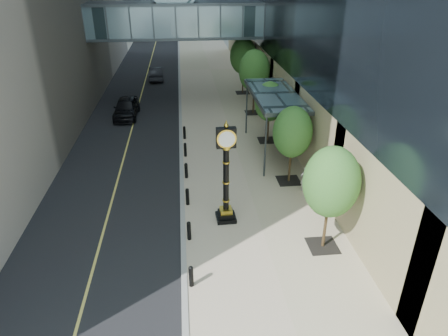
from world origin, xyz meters
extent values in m
plane|color=gray|center=(0.00, 0.00, 0.00)|extent=(320.00, 320.00, 0.00)
cube|color=black|center=(-7.00, 40.00, 0.01)|extent=(8.00, 180.00, 0.02)
cube|color=#B5A48B|center=(1.00, 40.00, 0.03)|extent=(8.00, 180.00, 0.06)
cube|color=gray|center=(-3.00, 40.00, 0.04)|extent=(0.25, 180.00, 0.07)
cube|color=#45656F|center=(-3.00, 28.00, 7.50)|extent=(17.00, 4.00, 3.00)
cube|color=#383F44|center=(-3.00, 28.00, 6.05)|extent=(17.00, 4.20, 0.25)
cube|color=#383F44|center=(-3.00, 28.00, 8.95)|extent=(17.00, 4.20, 0.25)
cube|color=#383F44|center=(3.50, 14.00, 4.20)|extent=(3.00, 8.00, 0.25)
cube|color=#45656F|center=(3.50, 14.00, 4.35)|extent=(2.80, 7.80, 0.06)
cylinder|color=#383F44|center=(2.20, 10.30, 2.10)|extent=(0.12, 0.12, 4.20)
cylinder|color=#383F44|center=(2.20, 17.70, 2.10)|extent=(0.12, 0.12, 4.20)
cylinder|color=black|center=(-2.70, 1.00, 0.51)|extent=(0.20, 0.20, 0.90)
cylinder|color=black|center=(-2.70, 4.20, 0.51)|extent=(0.20, 0.20, 0.90)
cylinder|color=black|center=(-2.70, 7.40, 0.51)|extent=(0.20, 0.20, 0.90)
cylinder|color=black|center=(-2.70, 10.60, 0.51)|extent=(0.20, 0.20, 0.90)
cylinder|color=black|center=(-2.70, 13.80, 0.51)|extent=(0.20, 0.20, 0.90)
cylinder|color=black|center=(-2.70, 17.00, 0.51)|extent=(0.20, 0.20, 0.90)
cube|color=black|center=(3.60, 3.00, 0.07)|extent=(1.40, 1.40, 0.02)
cylinder|color=#3D2B19|center=(3.60, 3.00, 1.42)|extent=(0.14, 0.14, 2.72)
ellipsoid|color=#1F5620|center=(3.60, 3.00, 3.53)|extent=(2.50, 2.50, 3.33)
cube|color=black|center=(3.60, 9.50, 0.07)|extent=(1.40, 1.40, 0.02)
cylinder|color=#3D2B19|center=(3.60, 9.50, 1.33)|extent=(0.14, 0.14, 2.55)
ellipsoid|color=#1F5620|center=(3.60, 9.50, 3.30)|extent=(2.33, 2.33, 3.11)
cube|color=black|center=(3.60, 16.00, 0.07)|extent=(1.40, 1.40, 0.02)
cylinder|color=#3D2B19|center=(3.60, 16.00, 1.27)|extent=(0.14, 0.14, 2.41)
ellipsoid|color=#1F5620|center=(3.60, 16.00, 3.13)|extent=(2.21, 2.21, 2.95)
cube|color=black|center=(3.60, 22.50, 0.07)|extent=(1.40, 1.40, 0.02)
cylinder|color=#3D2B19|center=(3.60, 22.50, 1.56)|extent=(0.14, 0.14, 2.99)
ellipsoid|color=#1F5620|center=(3.60, 22.50, 3.87)|extent=(2.74, 2.74, 3.66)
cube|color=black|center=(3.60, 29.00, 0.07)|extent=(1.40, 1.40, 0.02)
cylinder|color=#3D2B19|center=(3.60, 29.00, 1.55)|extent=(0.14, 0.14, 2.98)
ellipsoid|color=#1F5620|center=(3.60, 29.00, 3.85)|extent=(2.73, 2.73, 3.64)
cube|color=black|center=(-0.74, 5.71, 0.17)|extent=(1.04, 1.04, 0.22)
cube|color=black|center=(-0.74, 5.71, 0.40)|extent=(0.81, 0.81, 0.22)
cube|color=gold|center=(-0.74, 5.71, 0.62)|extent=(0.64, 0.64, 0.22)
cylinder|color=black|center=(-0.74, 5.71, 2.46)|extent=(0.29, 0.29, 3.46)
cube|color=black|center=(-0.74, 5.71, 4.70)|extent=(0.96, 0.37, 1.01)
cylinder|color=white|center=(-0.74, 5.91, 4.70)|extent=(0.78, 0.07, 0.78)
cylinder|color=white|center=(-0.74, 5.52, 4.70)|extent=(0.78, 0.07, 0.78)
sphere|color=gold|center=(-0.74, 5.71, 5.31)|extent=(0.22, 0.22, 0.22)
imported|color=beige|center=(4.20, 8.27, 0.84)|extent=(0.61, 0.45, 1.55)
imported|color=black|center=(-7.70, 22.76, 0.85)|extent=(2.08, 4.93, 1.66)
imported|color=#222227|center=(-5.70, 35.63, 0.76)|extent=(1.80, 4.58, 1.49)
camera|label=1|loc=(-2.68, -11.70, 11.95)|focal=32.00mm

